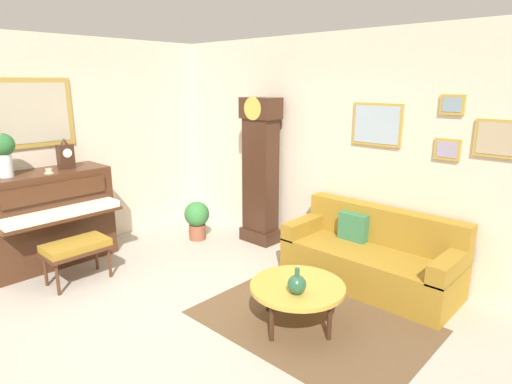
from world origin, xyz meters
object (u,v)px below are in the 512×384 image
object	(u,v)px
piano	(50,217)
mantel_clock	(65,155)
green_jug	(297,284)
potted_plant	(197,218)
couch	(371,257)
teacup	(49,171)
grandfather_clock	(260,175)
coffee_table	(297,288)
piano_bench	(76,248)
flower_vase	(3,150)

from	to	relation	value
piano	mantel_clock	distance (m)	0.80
green_jug	potted_plant	size ratio (longest dim) A/B	0.43
mantel_clock	green_jug	size ratio (longest dim) A/B	1.58
couch	potted_plant	xyz separation A→B (m)	(-2.52, -0.44, 0.01)
piano	couch	bearing A→B (deg)	34.43
couch	teacup	bearing A→B (deg)	-144.35
grandfather_clock	coffee_table	world-z (taller)	grandfather_clock
piano_bench	flower_vase	distance (m)	1.37
mantel_clock	teacup	xyz separation A→B (m)	(0.15, -0.28, -0.15)
grandfather_clock	mantel_clock	distance (m)	2.52
potted_plant	mantel_clock	bearing A→B (deg)	-114.95
mantel_clock	teacup	world-z (taller)	mantel_clock
green_jug	potted_plant	xyz separation A→B (m)	(-2.54, 0.95, -0.17)
teacup	mantel_clock	bearing A→B (deg)	117.86
green_jug	potted_plant	world-z (taller)	green_jug
teacup	green_jug	size ratio (longest dim) A/B	0.48
piano	couch	xyz separation A→B (m)	(3.21, 2.20, -0.28)
piano	coffee_table	world-z (taller)	piano
coffee_table	potted_plant	xyz separation A→B (m)	(-2.45, 0.81, -0.06)
piano	grandfather_clock	xyz separation A→B (m)	(1.40, 2.34, 0.37)
coffee_table	mantel_clock	bearing A→B (deg)	-167.96
couch	mantel_clock	bearing A→B (deg)	-149.09
piano	coffee_table	xyz separation A→B (m)	(3.14, 0.95, -0.21)
flower_vase	teacup	bearing A→B (deg)	70.35
piano	flower_vase	bearing A→B (deg)	-89.84
potted_plant	couch	bearing A→B (deg)	9.93
grandfather_clock	mantel_clock	xyz separation A→B (m)	(-1.40, -2.06, 0.38)
piano	green_jug	size ratio (longest dim) A/B	6.00
grandfather_clock	potted_plant	bearing A→B (deg)	-141.05
piano_bench	teacup	xyz separation A→B (m)	(-0.61, 0.04, 0.79)
grandfather_clock	teacup	world-z (taller)	grandfather_clock
green_jug	coffee_table	bearing A→B (deg)	124.66
grandfather_clock	potted_plant	xyz separation A→B (m)	(-0.71, -0.58, -0.64)
grandfather_clock	couch	bearing A→B (deg)	-4.23
coffee_table	mantel_clock	size ratio (longest dim) A/B	2.32
coffee_table	grandfather_clock	bearing A→B (deg)	141.31
couch	flower_vase	world-z (taller)	flower_vase
couch	flower_vase	size ratio (longest dim) A/B	3.28
green_jug	piano	bearing A→B (deg)	-165.86
piano	potted_plant	bearing A→B (deg)	68.58
piano	flower_vase	world-z (taller)	flower_vase
mantel_clock	flower_vase	world-z (taller)	flower_vase
couch	flower_vase	xyz separation A→B (m)	(-3.21, -2.61, 1.17)
piano	piano_bench	size ratio (longest dim) A/B	2.06
teacup	piano_bench	bearing A→B (deg)	-3.73
couch	teacup	distance (m)	3.87
piano	flower_vase	xyz separation A→B (m)	(0.00, -0.41, 0.89)
mantel_clock	teacup	distance (m)	0.35
mantel_clock	teacup	size ratio (longest dim) A/B	3.28
piano_bench	potted_plant	bearing A→B (deg)	92.14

